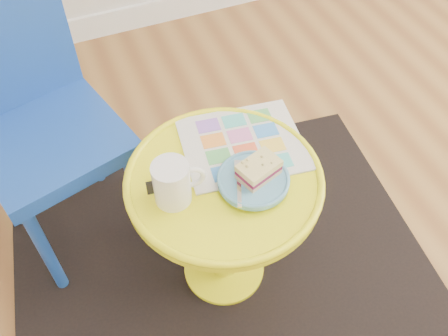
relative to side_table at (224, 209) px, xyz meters
name	(u,v)px	position (x,y,z in m)	size (l,w,h in m)	color
room_walls	(113,192)	(-0.25, 0.39, -0.28)	(4.00, 4.00, 4.00)	silver
rug	(224,269)	(0.00, 0.00, -0.34)	(1.30, 1.10, 0.01)	black
side_table	(224,209)	(0.00, 0.00, 0.00)	(0.50, 0.50, 0.47)	yellow
chair	(33,113)	(-0.40, 0.40, 0.15)	(0.47, 0.47, 0.86)	#18419F
newspaper	(243,144)	(0.09, 0.09, 0.14)	(0.31, 0.27, 0.01)	silver
mug	(173,182)	(-0.13, -0.01, 0.20)	(0.13, 0.09, 0.12)	white
plate	(253,180)	(0.06, -0.05, 0.15)	(0.18, 0.18, 0.02)	#5899BB
cake_slice	(259,169)	(0.07, -0.04, 0.18)	(0.11, 0.09, 0.04)	#D3BC8C
fork	(239,181)	(0.02, -0.04, 0.16)	(0.07, 0.14, 0.00)	silver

